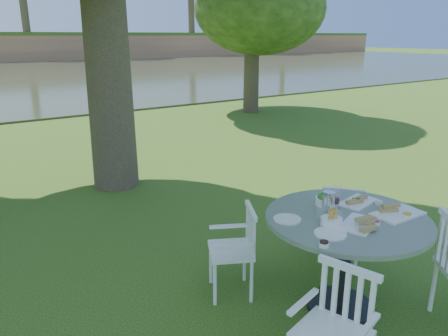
{
  "coord_description": "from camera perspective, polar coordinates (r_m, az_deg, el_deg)",
  "views": [
    {
      "loc": [
        -2.63,
        -3.56,
        2.25
      ],
      "look_at": [
        0.0,
        0.2,
        0.85
      ],
      "focal_mm": 35.0,
      "sensor_mm": 36.0,
      "label": 1
    }
  ],
  "objects": [
    {
      "name": "table",
      "position": [
        3.74,
        15.62,
        -8.63
      ],
      "size": [
        1.32,
        1.32,
        0.85
      ],
      "color": "black",
      "rests_on": "ground"
    },
    {
      "name": "ground",
      "position": [
        4.96,
        1.35,
        -9.99
      ],
      "size": [
        140.0,
        140.0,
        0.0
      ],
      "primitive_type": "plane",
      "color": "#21420D",
      "rests_on": "ground"
    },
    {
      "name": "chair_ne",
      "position": [
        4.64,
        15.1,
        -6.16
      ],
      "size": [
        0.55,
        0.56,
        0.81
      ],
      "rotation": [
        0.0,
        0.0,
        -4.03
      ],
      "color": "white",
      "rests_on": "ground"
    },
    {
      "name": "tableware",
      "position": [
        3.68,
        15.29,
        -5.41
      ],
      "size": [
        1.17,
        0.71,
        0.2
      ],
      "color": "white",
      "rests_on": "table"
    },
    {
      "name": "chair_sw",
      "position": [
        3.06,
        14.71,
        -18.64
      ],
      "size": [
        0.5,
        0.52,
        0.84
      ],
      "rotation": [
        0.0,
        0.0,
        -1.31
      ],
      "color": "white",
      "rests_on": "ground"
    },
    {
      "name": "chair_nw",
      "position": [
        3.93,
        2.06,
        -9.9
      ],
      "size": [
        0.53,
        0.54,
        0.81
      ],
      "rotation": [
        0.0,
        0.0,
        -2.05
      ],
      "color": "white",
      "rests_on": "ground"
    }
  ]
}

